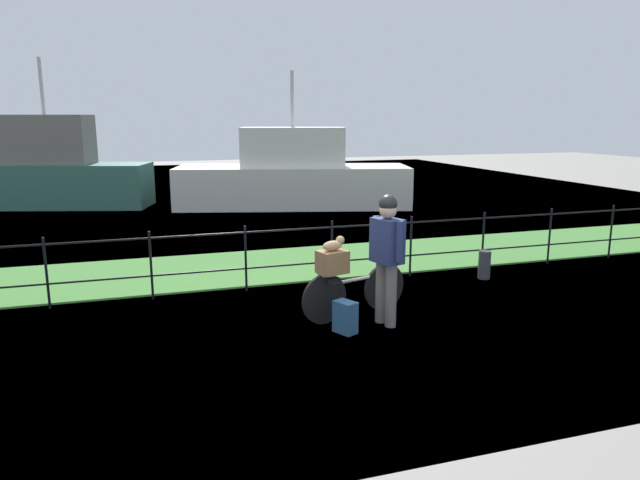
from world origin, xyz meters
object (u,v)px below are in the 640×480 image
at_px(cyclist_person, 387,248).
at_px(moored_boat_mid, 50,174).
at_px(moored_boat_near, 293,177).
at_px(backpack_on_paving, 345,317).
at_px(bicycle_main, 354,292).
at_px(mooring_bollard, 484,265).
at_px(terrier_dog, 334,245).
at_px(wooden_crate, 332,262).

bearing_deg(cyclist_person, moored_boat_mid, 113.72).
bearing_deg(moored_boat_near, backpack_on_paving, -101.59).
xyz_separation_m(bicycle_main, moored_boat_near, (1.79, 9.75, 0.52)).
bearing_deg(mooring_bollard, terrier_dog, -158.66).
xyz_separation_m(bicycle_main, cyclist_person, (0.28, -0.39, 0.65)).
relative_size(bicycle_main, moored_boat_near, 0.22).
bearing_deg(cyclist_person, backpack_on_paving, -168.27).
bearing_deg(bicycle_main, backpack_on_paving, -121.52).
xyz_separation_m(terrier_dog, moored_boat_near, (2.11, 9.83, -0.16)).
bearing_deg(cyclist_person, terrier_dog, 153.37).
bearing_deg(moored_boat_mid, bicycle_main, -66.73).
xyz_separation_m(bicycle_main, backpack_on_paving, (-0.31, -0.51, -0.15)).
bearing_deg(mooring_bollard, backpack_on_paving, -152.03).
xyz_separation_m(cyclist_person, backpack_on_paving, (-0.60, -0.12, -0.80)).
distance_m(bicycle_main, cyclist_person, 0.81).
bearing_deg(backpack_on_paving, bicycle_main, -57.36).
height_order(backpack_on_paving, mooring_bollard, mooring_bollard).
bearing_deg(moored_boat_near, terrier_dog, -102.10).
distance_m(terrier_dog, moored_boat_near, 10.06).
relative_size(backpack_on_paving, mooring_bollard, 0.86).
height_order(mooring_bollard, moored_boat_mid, moored_boat_mid).
xyz_separation_m(cyclist_person, mooring_bollard, (2.44, 1.49, -0.77)).
relative_size(wooden_crate, backpack_on_paving, 0.89).
xyz_separation_m(backpack_on_paving, mooring_bollard, (3.03, 1.61, 0.03)).
height_order(terrier_dog, cyclist_person, cyclist_person).
distance_m(backpack_on_paving, mooring_bollard, 3.44).
height_order(bicycle_main, moored_boat_mid, moored_boat_mid).
height_order(mooring_bollard, moored_boat_near, moored_boat_near).
relative_size(cyclist_person, backpack_on_paving, 4.21).
distance_m(terrier_dog, backpack_on_paving, 0.93).
relative_size(backpack_on_paving, moored_boat_near, 0.06).
bearing_deg(backpack_on_paving, moored_boat_mid, -4.70).
relative_size(cyclist_person, mooring_bollard, 3.60).
bearing_deg(terrier_dog, moored_boat_mid, 111.80).
bearing_deg(backpack_on_paving, terrier_dog, -25.33).
distance_m(wooden_crate, terrier_dog, 0.22).
bearing_deg(terrier_dog, wooden_crate, -164.52).
xyz_separation_m(terrier_dog, moored_boat_mid, (-4.75, 11.88, -0.04)).
height_order(wooden_crate, mooring_bollard, wooden_crate).
height_order(cyclist_person, moored_boat_near, moored_boat_near).
bearing_deg(backpack_on_paving, mooring_bollard, -87.87).
relative_size(terrier_dog, moored_boat_mid, 0.05).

